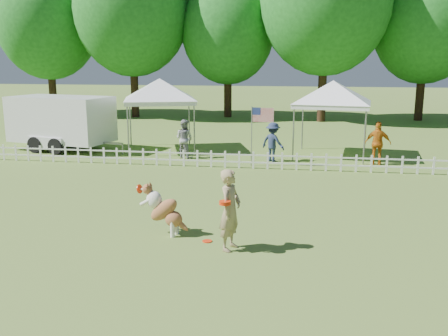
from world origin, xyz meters
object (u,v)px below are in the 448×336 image
Objects in this scene: canopy_tent_left at (160,115)px; spectator_a at (184,139)px; frisbee_on_turf at (207,241)px; flag_pole at (252,136)px; spectator_b at (273,142)px; cargo_trailer at (61,123)px; spectator_c at (378,143)px; handler at (230,210)px; canopy_tent_right at (332,120)px; dog at (165,210)px.

canopy_tent_left is 2.20m from spectator_a.
flag_pole reaches higher than frisbee_on_turf.
frisbee_on_turf is at bearing 115.91° from spectator_b.
cargo_trailer is (-8.12, 9.77, 1.13)m from frisbee_on_turf.
canopy_tent_left reaches higher than flag_pole.
canopy_tent_left is at bearing 111.02° from frisbee_on_turf.
spectator_c is (7.20, -0.14, 0.04)m from spectator_a.
handler reaches higher than spectator_c.
canopy_tent_left is at bearing 38.70° from handler.
spectator_a is at bearing 106.43° from frisbee_on_turf.
canopy_tent_left is 1.86× the size of spectator_c.
canopy_tent_right is 1.35× the size of flag_pole.
dog is at bearing 62.23° from spectator_c.
cargo_trailer is (-11.14, -0.25, -0.30)m from canopy_tent_right.
frisbee_on_turf is at bearing -86.48° from canopy_tent_left.
handler is 9.86m from spectator_c.
spectator_a is at bearing -65.79° from canopy_tent_left.
spectator_c is (12.73, -1.13, -0.36)m from cargo_trailer.
cargo_trailer reaches higher than flag_pole.
dog is 10.06m from spectator_c.
dog is 0.76× the size of spectator_b.
flag_pole is 2.95m from spectator_a.
spectator_a is (-5.60, -1.24, -0.70)m from canopy_tent_right.
flag_pole is 4.59m from spectator_c.
spectator_b is at bearing -140.62° from canopy_tent_right.
handler is 0.57× the size of canopy_tent_left.
canopy_tent_right is 1.98× the size of spectator_b.
canopy_tent_left is 4.20m from cargo_trailer.
spectator_a is 0.95× the size of spectator_c.
canopy_tent_left is (-3.97, 10.34, 1.45)m from frisbee_on_turf.
spectator_c is at bearing -148.70° from spectator_b.
handler is 1.05× the size of spectator_c.
canopy_tent_left is 1.36× the size of flag_pole.
cargo_trailer is at bearing 139.46° from dog.
spectator_b reaches higher than dog.
canopy_tent_left is 6.99m from canopy_tent_right.
canopy_tent_left reaches higher than handler.
flag_pole is (4.10, -2.65, -0.38)m from canopy_tent_left.
spectator_b is at bearing -160.68° from spectator_a.
handler is 1.49× the size of dog.
dog is 11.87m from cargo_trailer.
cargo_trailer is 8.51m from flag_pole.
spectator_a reaches higher than dog.
spectator_b is (1.83, 8.35, 0.17)m from dog.
cargo_trailer is 3.30× the size of spectator_c.
handler is 9.65m from spectator_a.
frisbee_on_turf is 0.07× the size of canopy_tent_left.
spectator_c is (3.78, -0.01, 0.05)m from spectator_b.
spectator_b is at bearing 6.04° from spectator_c.
canopy_tent_right is at bearing -116.47° from spectator_b.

